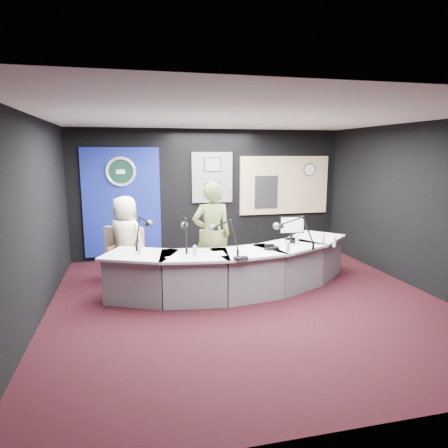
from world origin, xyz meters
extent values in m
plane|color=black|center=(0.00, 0.00, 0.00)|extent=(6.00, 6.00, 0.00)
cube|color=silver|center=(0.00, 0.00, 2.80)|extent=(6.00, 6.00, 0.02)
cube|color=black|center=(0.00, 3.00, 1.40)|extent=(6.00, 0.02, 2.80)
cube|color=black|center=(0.00, -3.00, 1.40)|extent=(6.00, 0.02, 2.80)
cube|color=black|center=(-3.00, 0.00, 1.40)|extent=(0.02, 6.00, 2.80)
cube|color=black|center=(3.00, 0.00, 1.40)|extent=(0.02, 6.00, 2.80)
cube|color=navy|center=(-1.90, 2.97, 1.25)|extent=(1.60, 0.05, 2.30)
torus|color=silver|center=(-1.90, 2.93, 1.90)|extent=(0.63, 0.07, 0.63)
cylinder|color=black|center=(-1.90, 2.94, 1.90)|extent=(0.48, 0.01, 0.48)
cube|color=slate|center=(0.05, 2.97, 1.75)|extent=(0.90, 0.04, 1.10)
cube|color=#7C725A|center=(0.05, 2.94, 2.03)|extent=(0.34, 0.02, 0.27)
cube|color=#7C725A|center=(0.05, 2.94, 1.47)|extent=(0.34, 0.02, 0.27)
cube|color=tan|center=(1.75, 2.97, 1.55)|extent=(2.12, 0.06, 1.32)
cube|color=#FFD4A1|center=(1.75, 2.96, 1.55)|extent=(2.00, 0.02, 1.20)
cube|color=black|center=(1.30, 2.94, 1.40)|extent=(0.55, 0.02, 0.75)
cylinder|color=white|center=(2.35, 2.94, 1.90)|extent=(0.28, 0.01, 0.28)
cube|color=gray|center=(-1.98, 1.67, 0.62)|extent=(0.49, 0.33, 0.70)
imported|color=#F4F0C3|center=(-1.84, 1.45, 0.78)|extent=(0.90, 0.85, 1.55)
imported|color=#616937|center=(-0.41, 0.82, 0.91)|extent=(0.66, 0.44, 1.81)
cube|color=black|center=(0.96, 0.62, 1.07)|extent=(0.45, 0.06, 0.31)
cube|color=black|center=(0.47, 0.25, 0.78)|extent=(0.19, 0.16, 0.05)
torus|color=black|center=(0.45, 0.25, 0.77)|extent=(0.20, 0.20, 0.03)
torus|color=black|center=(-0.18, -0.20, 0.77)|extent=(0.19, 0.19, 0.03)
cube|color=white|center=(-1.13, 0.06, 0.75)|extent=(0.28, 0.32, 0.00)
cube|color=white|center=(-0.43, 0.19, 0.75)|extent=(0.20, 0.28, 0.00)
camera|label=1|loc=(-1.74, -5.67, 2.30)|focal=32.00mm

